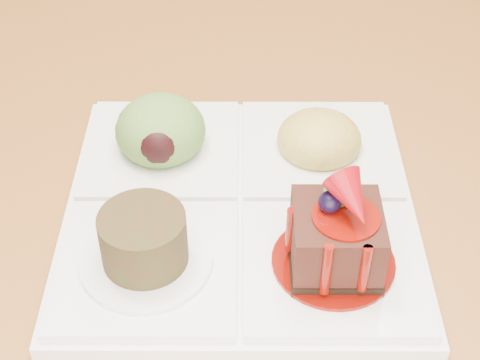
{
  "coord_description": "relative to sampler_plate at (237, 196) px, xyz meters",
  "views": [
    {
      "loc": [
        -0.02,
        -1.1,
        1.1
      ],
      "look_at": [
        -0.01,
        -0.75,
        0.79
      ],
      "focal_mm": 55.0,
      "sensor_mm": 36.0,
      "label": 1
    }
  ],
  "objects": [
    {
      "name": "ground",
      "position": [
        0.01,
        0.75,
        -0.77
      ],
      "size": [
        6.0,
        6.0,
        0.0
      ],
      "primitive_type": "plane",
      "color": "#553418"
    },
    {
      "name": "sampler_plate",
      "position": [
        0.0,
        0.0,
        0.0
      ],
      "size": [
        0.24,
        0.24,
        0.09
      ],
      "rotation": [
        0.0,
        0.0,
        -0.03
      ],
      "color": "white",
      "rests_on": "dining_table"
    }
  ]
}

